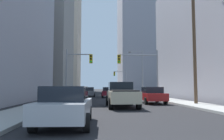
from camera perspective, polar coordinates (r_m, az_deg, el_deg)
The scene contains 15 objects.
sidewalk_left at distance 52.95m, azimuth -8.69°, elevation -5.99°, with size 2.52×160.00×0.15m, color #9E9E99.
sidewalk_right at distance 53.40m, azimuth 4.58°, elevation -6.01°, with size 2.52×160.00×0.15m, color #9E9E99.
pickup_truck_beige at distance 16.97m, azimuth 2.47°, elevation -6.35°, with size 2.20×5.41×1.90m.
sedan_silver at distance 8.87m, azimuth -11.85°, elevation -8.99°, with size 1.95×4.26×1.52m.
sedan_red at distance 20.86m, azimuth 10.24°, elevation -6.39°, with size 1.95×4.24×1.52m.
sedan_maroon at distance 33.19m, azimuth -1.01°, elevation -5.74°, with size 1.96×4.26×1.52m.
sedan_grey at distance 35.86m, azimuth -5.97°, elevation -5.62°, with size 1.95×4.24×1.52m.
traffic_signal_near_left at distance 26.40m, azimuth -8.84°, elevation 1.04°, with size 3.15×0.44×6.00m.
traffic_signal_near_right at distance 26.84m, azimuth 7.20°, elevation 1.12°, with size 4.96×0.44×6.00m.
traffic_signal_far_right at distance 54.81m, azimuth 2.24°, elevation -1.87°, with size 3.16×0.44×6.00m.
utility_pole_right at distance 20.31m, azimuth 20.41°, elevation 7.77°, with size 2.20×0.28×10.84m.
street_lamp_right at distance 36.09m, azimuth 7.27°, elevation 0.39°, with size 2.44×0.32×7.50m.
building_left_mid_office at distance 52.95m, azimuth -19.99°, elevation 10.50°, with size 16.69×18.10×29.91m, color gray.
building_left_far_tower at distance 93.20m, azimuth -14.15°, elevation 9.32°, with size 18.52×19.96×47.10m, color #B7A893.
building_right_far_highrise at distance 97.50m, azimuth 7.50°, elevation 12.75°, with size 18.47×20.31×60.70m, color #93939E.
Camera 1 is at (-1.98, -2.77, 1.48)m, focal length 35.46 mm.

